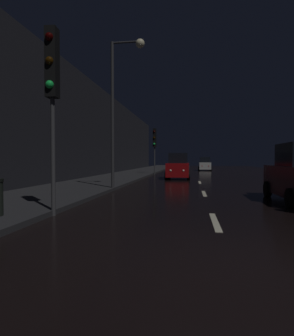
{
  "coord_description": "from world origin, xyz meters",
  "views": [
    {
      "loc": [
        -0.61,
        -4.47,
        1.57
      ],
      "look_at": [
        -3.15,
        12.58,
        1.05
      ],
      "focal_mm": 31.4,
      "sensor_mm": 36.0,
      "label": 1
    }
  ],
  "objects_px": {
    "traffic_light_far_left": "(155,141)",
    "car_approaching_headlights": "(178,167)",
    "streetlamp_overhead": "(121,92)",
    "car_distant_taillights": "(205,164)",
    "traffic_light_near_left": "(52,79)"
  },
  "relations": [
    {
      "from": "car_approaching_headlights",
      "to": "car_distant_taillights",
      "type": "bearing_deg",
      "value": 170.7
    },
    {
      "from": "traffic_light_far_left",
      "to": "car_approaching_headlights",
      "type": "height_order",
      "value": "traffic_light_far_left"
    },
    {
      "from": "traffic_light_far_left",
      "to": "car_approaching_headlights",
      "type": "xyz_separation_m",
      "value": [
        2.67,
        -6.07,
        -2.46
      ]
    },
    {
      "from": "traffic_light_near_left",
      "to": "car_approaching_headlights",
      "type": "height_order",
      "value": "traffic_light_near_left"
    },
    {
      "from": "traffic_light_far_left",
      "to": "car_distant_taillights",
      "type": "relative_size",
      "value": 1.27
    },
    {
      "from": "traffic_light_near_left",
      "to": "car_distant_taillights",
      "type": "relative_size",
      "value": 1.39
    },
    {
      "from": "traffic_light_near_left",
      "to": "car_approaching_headlights",
      "type": "distance_m",
      "value": 16.57
    },
    {
      "from": "streetlamp_overhead",
      "to": "car_approaching_headlights",
      "type": "xyz_separation_m",
      "value": [
        2.41,
        9.46,
        -3.96
      ]
    },
    {
      "from": "car_approaching_headlights",
      "to": "car_distant_taillights",
      "type": "distance_m",
      "value": 18.05
    },
    {
      "from": "traffic_light_far_left",
      "to": "streetlamp_overhead",
      "type": "distance_m",
      "value": 15.6
    },
    {
      "from": "traffic_light_near_left",
      "to": "streetlamp_overhead",
      "type": "height_order",
      "value": "streetlamp_overhead"
    },
    {
      "from": "traffic_light_near_left",
      "to": "streetlamp_overhead",
      "type": "xyz_separation_m",
      "value": [
        0.35,
        6.63,
        1.13
      ]
    },
    {
      "from": "traffic_light_near_left",
      "to": "car_distant_taillights",
      "type": "bearing_deg",
      "value": 166.99
    },
    {
      "from": "traffic_light_near_left",
      "to": "streetlamp_overhead",
      "type": "relative_size",
      "value": 0.69
    },
    {
      "from": "traffic_light_far_left",
      "to": "car_approaching_headlights",
      "type": "bearing_deg",
      "value": 29.95
    }
  ]
}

